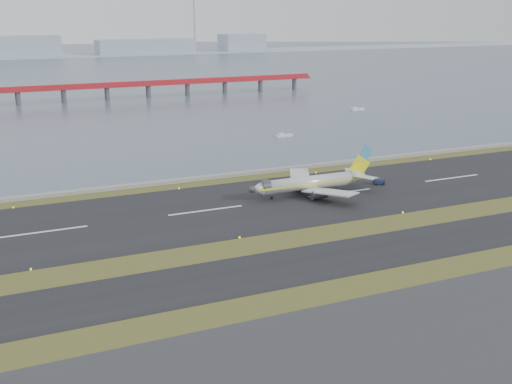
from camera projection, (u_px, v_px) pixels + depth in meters
ground at (253, 249)px, 138.47m from camera, size 1000.00×1000.00×0.00m
apron_strip at (411, 378)px, 90.23m from camera, size 1000.00×50.00×0.10m
taxiway_strip at (277, 269)px, 127.94m from camera, size 1000.00×18.00×0.10m
runway_strip at (206, 211)px, 164.76m from camera, size 1000.00×45.00×0.10m
seawall at (171, 181)px, 190.94m from camera, size 1000.00×2.50×1.00m
bay_water at (33, 70)px, 541.80m from camera, size 1400.00×800.00×1.30m
red_pier at (107, 87)px, 363.54m from camera, size 260.00×5.00×10.20m
far_shoreline at (30, 51)px, 685.78m from camera, size 1400.00×80.00×60.50m
airliner at (312, 182)px, 178.43m from camera, size 38.52×32.89×12.80m
pushback_tug at (379, 181)px, 188.99m from camera, size 3.50×2.48×2.04m
workboat_near at (283, 136)px, 259.15m from camera, size 7.68×3.21×1.81m
workboat_far at (357, 109)px, 326.92m from camera, size 8.23×3.45×1.94m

